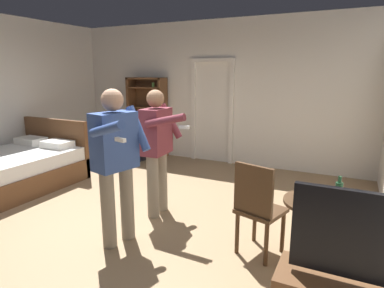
% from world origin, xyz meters
% --- Properties ---
extents(ground_plane, '(7.06, 7.06, 0.00)m').
position_xyz_m(ground_plane, '(0.00, 0.00, 0.00)').
color(ground_plane, '#997A56').
extents(wall_back, '(6.52, 0.12, 2.88)m').
position_xyz_m(wall_back, '(0.00, 3.27, 1.44)').
color(wall_back, silver).
rests_on(wall_back, ground_plane).
extents(doorway_frame, '(0.93, 0.08, 2.13)m').
position_xyz_m(doorway_frame, '(0.03, 3.19, 1.22)').
color(doorway_frame, white).
rests_on(doorway_frame, ground_plane).
extents(bed, '(1.53, 1.94, 1.02)m').
position_xyz_m(bed, '(-2.25, 0.29, 0.30)').
color(bed, brown).
rests_on(bed, ground_plane).
extents(bookshelf, '(0.89, 0.32, 1.74)m').
position_xyz_m(bookshelf, '(-1.47, 3.04, 0.94)').
color(bookshelf, brown).
rests_on(bookshelf, ground_plane).
extents(side_table, '(0.67, 0.67, 0.70)m').
position_xyz_m(side_table, '(2.46, -0.00, 0.47)').
color(side_table, '#4C331E').
rests_on(side_table, ground_plane).
extents(laptop, '(0.38, 0.38, 0.16)m').
position_xyz_m(laptop, '(2.43, -0.05, 0.75)').
color(laptop, black).
rests_on(laptop, side_table).
extents(bottle_on_table, '(0.06, 0.06, 0.29)m').
position_xyz_m(bottle_on_table, '(2.60, -0.08, 0.82)').
color(bottle_on_table, '#1C4629').
rests_on(bottle_on_table, side_table).
extents(wooden_chair, '(0.52, 0.52, 0.99)m').
position_xyz_m(wooden_chair, '(1.87, -0.00, 0.54)').
color(wooden_chair, '#4C331E').
rests_on(wooden_chair, ground_plane).
extents(person_blue_shirt, '(0.63, 0.72, 1.70)m').
position_xyz_m(person_blue_shirt, '(0.44, -0.41, 0.99)').
color(person_blue_shirt, gray).
rests_on(person_blue_shirt, ground_plane).
extents(person_striped_shirt, '(0.73, 0.59, 1.65)m').
position_xyz_m(person_striped_shirt, '(0.42, 0.43, 0.95)').
color(person_striped_shirt, gray).
rests_on(person_striped_shirt, ground_plane).
extents(suitcase_dark, '(0.64, 0.47, 0.34)m').
position_xyz_m(suitcase_dark, '(-1.56, 2.50, 0.17)').
color(suitcase_dark, black).
rests_on(suitcase_dark, ground_plane).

